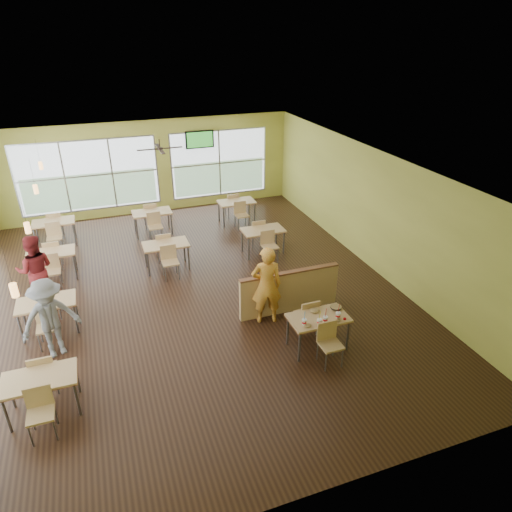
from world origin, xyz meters
name	(u,v)px	position (x,y,z in m)	size (l,w,h in m)	color
room	(186,235)	(0.00, 0.00, 1.60)	(12.00, 12.04, 3.20)	black
window_bays	(68,209)	(-2.65, 3.08, 1.48)	(9.24, 10.24, 2.38)	white
main_table	(318,322)	(2.00, -3.00, 0.63)	(1.22, 1.52, 0.87)	tan
half_wall_divider	(289,291)	(2.00, -1.55, 0.52)	(2.40, 0.14, 1.04)	tan
dining_tables	(137,248)	(-1.05, 1.71, 0.63)	(6.92, 8.72, 0.87)	tan
pendant_lights	(32,207)	(-3.20, 0.68, 2.45)	(0.11, 7.31, 0.86)	#2D2119
ceiling_fan	(160,148)	(0.00, 3.00, 2.95)	(1.25, 1.25, 0.29)	#2D2119
tv_backwall	(200,139)	(1.80, 5.90, 2.45)	(1.00, 0.07, 0.60)	black
man_plaid	(267,285)	(1.35, -1.75, 0.92)	(0.67, 0.44, 1.84)	orange
patron_maroon	(36,270)	(-3.45, 0.82, 0.87)	(0.85, 0.66, 1.75)	maroon
patron_grey	(50,318)	(-3.06, -1.39, 0.86)	(1.11, 0.64, 1.72)	slate
cup_blue	(304,322)	(1.60, -3.15, 0.82)	(0.10, 0.10, 0.36)	white
cup_yellow	(319,322)	(1.88, -3.25, 0.82)	(0.10, 0.10, 0.37)	white
cup_red_near	(325,319)	(2.03, -3.22, 0.82)	(0.10, 0.10, 0.37)	white
cup_red_far	(338,315)	(2.33, -3.18, 0.83)	(0.10, 0.10, 0.38)	white
food_basket	(336,307)	(2.47, -2.85, 0.78)	(0.25, 0.25, 0.06)	black
ketchup_cup	(345,319)	(2.45, -3.26, 0.76)	(0.06, 0.06, 0.03)	#B30007
wrapper_left	(308,325)	(1.65, -3.22, 0.77)	(0.15, 0.14, 0.04)	tan
wrapper_mid	(315,310)	(2.01, -2.80, 0.78)	(0.21, 0.19, 0.05)	tan
wrapper_right	(337,320)	(2.29, -3.25, 0.77)	(0.13, 0.11, 0.03)	tan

